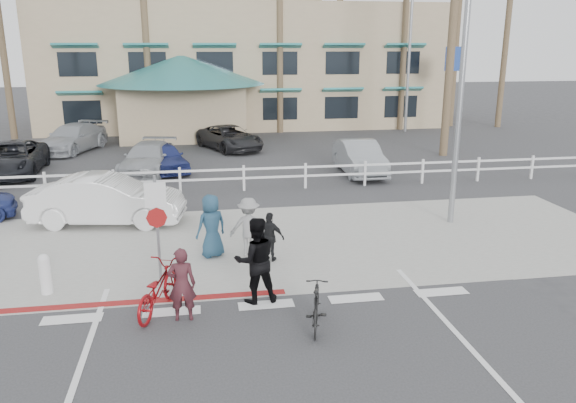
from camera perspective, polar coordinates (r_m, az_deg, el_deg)
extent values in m
plane|color=#333335|center=(11.77, -1.86, -11.77)|extent=(140.00, 140.00, 0.00)
cube|color=#333335|center=(10.06, -0.28, -16.95)|extent=(12.00, 16.00, 0.01)
cube|color=gray|center=(15.88, -4.01, -4.32)|extent=(22.00, 7.00, 0.01)
cube|color=#333335|center=(19.67, -5.13, -0.39)|extent=(40.00, 5.00, 0.01)
cube|color=#333335|center=(28.91, -6.59, 4.76)|extent=(50.00, 16.00, 0.01)
cube|color=maroon|center=(12.88, -16.15, -9.86)|extent=(7.00, 0.25, 0.02)
imported|color=maroon|center=(12.14, -13.14, -8.64)|extent=(1.30, 2.06, 1.02)
imported|color=#411C22|center=(11.58, -10.74, -8.29)|extent=(0.58, 0.39, 1.55)
imported|color=black|center=(11.23, 2.89, -10.59)|extent=(0.79, 1.60, 0.92)
imported|color=black|center=(12.12, -3.30, -5.99)|extent=(1.00, 0.82, 1.92)
imported|color=gray|center=(14.82, -4.00, -2.60)|extent=(1.11, 0.77, 1.58)
imported|color=black|center=(14.44, -1.84, -3.64)|extent=(0.83, 0.65, 1.31)
imported|color=navy|center=(14.82, -7.79, -2.48)|extent=(0.98, 0.84, 1.69)
imported|color=silver|center=(18.30, -17.90, 0.15)|extent=(4.87, 2.34, 1.54)
imported|color=black|center=(26.79, -26.30, 3.92)|extent=(2.68, 5.27, 1.43)
imported|color=#979B9F|center=(25.13, -14.01, 4.26)|extent=(2.67, 4.79, 1.31)
imported|color=navy|center=(25.33, -12.52, 4.39)|extent=(2.64, 4.01, 1.27)
imported|color=gray|center=(24.50, 7.28, 4.46)|extent=(1.62, 4.37, 1.43)
imported|color=#9599A0|center=(31.56, -21.03, 6.03)|extent=(3.48, 5.24, 1.41)
imported|color=black|center=(30.20, -5.95, 6.46)|extent=(3.79, 5.04, 1.27)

